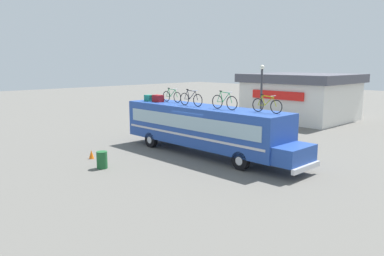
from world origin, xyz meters
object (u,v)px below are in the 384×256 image
at_px(luggage_bag_1, 149,98).
at_px(luggage_bag_2, 158,98).
at_px(rooftop_bicycle_4, 267,105).
at_px(trash_bin, 102,160).
at_px(rooftop_bicycle_2, 191,99).
at_px(traffic_cone, 91,154).
at_px(rooftop_bicycle_1, 172,96).
at_px(street_lamp, 261,97).
at_px(bus, 205,126).
at_px(rooftop_bicycle_3, 224,102).

bearing_deg(luggage_bag_1, luggage_bag_2, 8.50).
relative_size(rooftop_bicycle_4, trash_bin, 2.05).
xyz_separation_m(luggage_bag_1, rooftop_bicycle_2, (3.83, 0.04, 0.20)).
bearing_deg(rooftop_bicycle_4, traffic_cone, -144.23).
xyz_separation_m(rooftop_bicycle_1, rooftop_bicycle_4, (7.12, -0.04, 0.01)).
distance_m(trash_bin, street_lamp, 11.60).
relative_size(luggage_bag_2, rooftop_bicycle_4, 0.39).
relative_size(luggage_bag_1, rooftop_bicycle_1, 0.31).
height_order(luggage_bag_2, trash_bin, luggage_bag_2).
bearing_deg(street_lamp, bus, -88.69).
xyz_separation_m(rooftop_bicycle_3, traffic_cone, (-5.20, -4.96, -2.91)).
distance_m(luggage_bag_2, trash_bin, 6.50).
distance_m(bus, luggage_bag_2, 4.09).
xyz_separation_m(bus, traffic_cone, (-3.59, -5.15, -1.37)).
xyz_separation_m(luggage_bag_1, luggage_bag_2, (0.77, 0.12, 0.02)).
bearing_deg(traffic_cone, street_lamp, 72.01).
distance_m(rooftop_bicycle_1, traffic_cone, 6.19).
xyz_separation_m(bus, luggage_bag_1, (-4.63, -0.35, 1.33)).
relative_size(bus, trash_bin, 14.18).
height_order(bus, luggage_bag_2, luggage_bag_2).
xyz_separation_m(luggage_bag_2, rooftop_bicycle_2, (3.06, -0.07, 0.18)).
xyz_separation_m(trash_bin, traffic_cone, (-2.09, 0.59, -0.19)).
height_order(rooftop_bicycle_1, rooftop_bicycle_4, rooftop_bicycle_4).
bearing_deg(rooftop_bicycle_4, street_lamp, 127.89).
height_order(rooftop_bicycle_1, rooftop_bicycle_2, rooftop_bicycle_2).
bearing_deg(street_lamp, rooftop_bicycle_4, -52.11).
distance_m(rooftop_bicycle_2, rooftop_bicycle_3, 2.41).
bearing_deg(street_lamp, traffic_cone, -107.99).
relative_size(rooftop_bicycle_3, traffic_cone, 3.71).
bearing_deg(rooftop_bicycle_2, traffic_cone, -119.92).
bearing_deg(luggage_bag_2, rooftop_bicycle_3, 0.44).
xyz_separation_m(luggage_bag_2, traffic_cone, (0.27, -4.92, -2.72)).
bearing_deg(luggage_bag_2, trash_bin, -66.78).
height_order(luggage_bag_1, rooftop_bicycle_2, rooftop_bicycle_2).
height_order(rooftop_bicycle_3, trash_bin, rooftop_bicycle_3).
height_order(bus, luggage_bag_1, luggage_bag_1).
height_order(rooftop_bicycle_2, trash_bin, rooftop_bicycle_2).
bearing_deg(rooftop_bicycle_3, luggage_bag_2, -179.56).
bearing_deg(traffic_cone, luggage_bag_1, 102.25).
height_order(luggage_bag_1, street_lamp, street_lamp).
height_order(luggage_bag_1, rooftop_bicycle_3, rooftop_bicycle_3).
bearing_deg(rooftop_bicycle_3, rooftop_bicycle_4, 11.34).
distance_m(rooftop_bicycle_1, trash_bin, 6.84).
height_order(luggage_bag_2, rooftop_bicycle_2, rooftop_bicycle_2).
bearing_deg(luggage_bag_2, rooftop_bicycle_4, 3.74).
relative_size(rooftop_bicycle_1, rooftop_bicycle_2, 0.94).
height_order(bus, rooftop_bicycle_3, rooftop_bicycle_3).
bearing_deg(rooftop_bicycle_4, luggage_bag_1, -175.83).
relative_size(luggage_bag_2, street_lamp, 0.14).
relative_size(trash_bin, street_lamp, 0.17).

